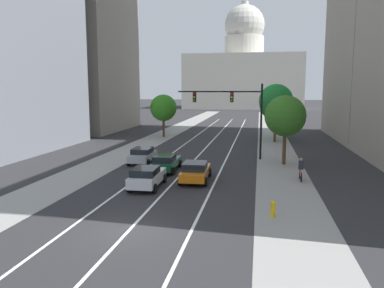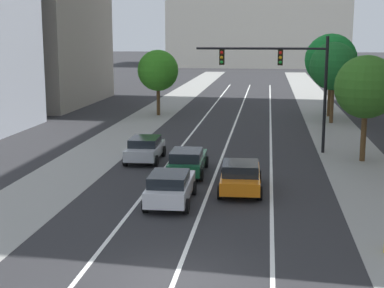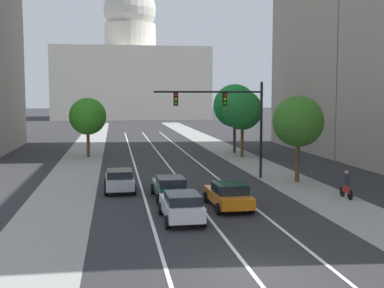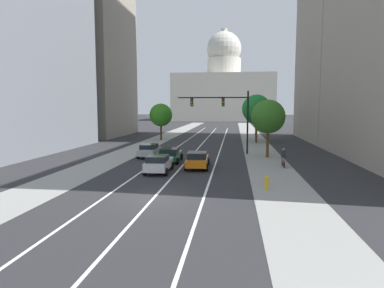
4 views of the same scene
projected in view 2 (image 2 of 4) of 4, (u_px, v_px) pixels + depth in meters
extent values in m
plane|color=#2B2B2D|center=(240.00, 111.00, 56.33)|extent=(400.00, 400.00, 0.00)
cube|color=gray|center=(151.00, 116.00, 52.49)|extent=(4.04, 130.00, 0.01)
cube|color=gray|center=(327.00, 120.00, 50.43)|extent=(4.04, 130.00, 0.01)
cube|color=white|center=(190.00, 136.00, 42.11)|extent=(0.16, 90.00, 0.01)
cube|color=white|center=(230.00, 137.00, 41.72)|extent=(0.16, 90.00, 0.01)
cube|color=white|center=(271.00, 138.00, 41.34)|extent=(0.16, 90.00, 0.01)
cube|color=beige|center=(258.00, 26.00, 138.41)|extent=(40.93, 28.01, 18.83)
cube|color=#B2B5BA|center=(145.00, 150.00, 33.81)|extent=(1.86, 4.14, 0.63)
cube|color=black|center=(145.00, 141.00, 33.69)|extent=(1.68, 2.28, 0.47)
cylinder|color=black|center=(135.00, 151.00, 35.33)|extent=(0.23, 0.64, 0.64)
cylinder|color=black|center=(164.00, 151.00, 35.14)|extent=(0.23, 0.64, 0.64)
cylinder|color=black|center=(125.00, 160.00, 32.61)|extent=(0.23, 0.64, 0.64)
cylinder|color=black|center=(156.00, 161.00, 32.42)|extent=(0.23, 0.64, 0.64)
cube|color=#14512D|center=(188.00, 162.00, 30.67)|extent=(1.81, 4.65, 0.60)
cube|color=black|center=(186.00, 155.00, 29.85)|extent=(1.61, 2.15, 0.51)
cylinder|color=black|center=(176.00, 161.00, 32.35)|extent=(0.23, 0.64, 0.64)
cylinder|color=black|center=(206.00, 162.00, 32.17)|extent=(0.23, 0.64, 0.64)
cylinder|color=black|center=(168.00, 174.00, 29.29)|extent=(0.23, 0.64, 0.64)
cylinder|color=black|center=(201.00, 175.00, 29.11)|extent=(0.23, 0.64, 0.64)
cube|color=orange|center=(241.00, 178.00, 27.34)|extent=(1.96, 4.61, 0.60)
cube|color=black|center=(241.00, 168.00, 26.84)|extent=(1.73, 2.12, 0.54)
cylinder|color=black|center=(223.00, 176.00, 29.00)|extent=(0.24, 0.65, 0.64)
cylinder|color=black|center=(259.00, 177.00, 28.82)|extent=(0.24, 0.65, 0.64)
cylinder|color=black|center=(220.00, 192.00, 25.97)|extent=(0.24, 0.65, 0.64)
cylinder|color=black|center=(260.00, 193.00, 25.79)|extent=(0.24, 0.65, 0.64)
cube|color=silver|center=(171.00, 188.00, 25.31)|extent=(1.83, 4.32, 0.69)
cube|color=black|center=(169.00, 179.00, 24.65)|extent=(1.64, 2.19, 0.48)
cylinder|color=black|center=(157.00, 187.00, 26.89)|extent=(0.23, 0.64, 0.64)
cylinder|color=black|center=(194.00, 188.00, 26.70)|extent=(0.23, 0.64, 0.64)
cylinder|color=black|center=(145.00, 205.00, 24.04)|extent=(0.23, 0.64, 0.64)
cylinder|color=black|center=(186.00, 206.00, 23.85)|extent=(0.23, 0.64, 0.64)
cylinder|color=black|center=(325.00, 96.00, 35.58)|extent=(0.20, 0.20, 7.29)
cylinder|color=black|center=(261.00, 49.00, 35.57)|extent=(8.11, 0.14, 0.14)
cube|color=black|center=(280.00, 58.00, 35.51)|extent=(0.32, 0.28, 0.96)
sphere|color=red|center=(281.00, 53.00, 35.31)|extent=(0.20, 0.20, 0.20)
sphere|color=orange|center=(280.00, 58.00, 35.37)|extent=(0.20, 0.20, 0.20)
sphere|color=green|center=(280.00, 62.00, 35.42)|extent=(0.20, 0.20, 0.20)
cube|color=black|center=(222.00, 57.00, 35.99)|extent=(0.32, 0.28, 0.96)
sphere|color=red|center=(222.00, 52.00, 35.78)|extent=(0.20, 0.20, 0.20)
sphere|color=orange|center=(222.00, 57.00, 35.84)|extent=(0.20, 0.20, 0.20)
sphere|color=green|center=(222.00, 62.00, 35.90)|extent=(0.20, 0.20, 0.20)
cylinder|color=#51381E|center=(332.00, 103.00, 48.22)|extent=(0.32, 0.32, 3.39)
sphere|color=#1D692A|center=(334.00, 66.00, 47.63)|extent=(4.02, 4.02, 4.02)
cylinder|color=#51381E|center=(363.00, 135.00, 33.57)|extent=(0.32, 0.32, 3.12)
sphere|color=#31691F|center=(366.00, 87.00, 33.04)|extent=(3.68, 3.68, 3.68)
cylinder|color=#51381E|center=(329.00, 97.00, 52.15)|extent=(0.32, 0.32, 3.51)
sphere|color=#1A8130|center=(331.00, 60.00, 51.51)|extent=(4.69, 4.69, 4.69)
cylinder|color=#51381E|center=(158.00, 100.00, 52.97)|extent=(0.32, 0.32, 2.84)
sphere|color=#32811E|center=(158.00, 70.00, 52.46)|extent=(3.77, 3.77, 3.77)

